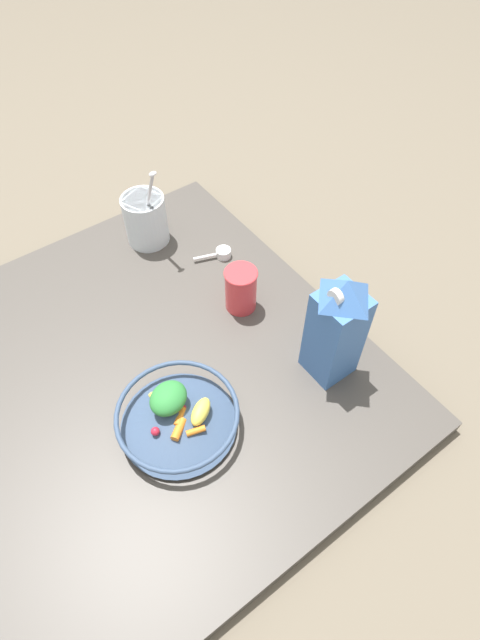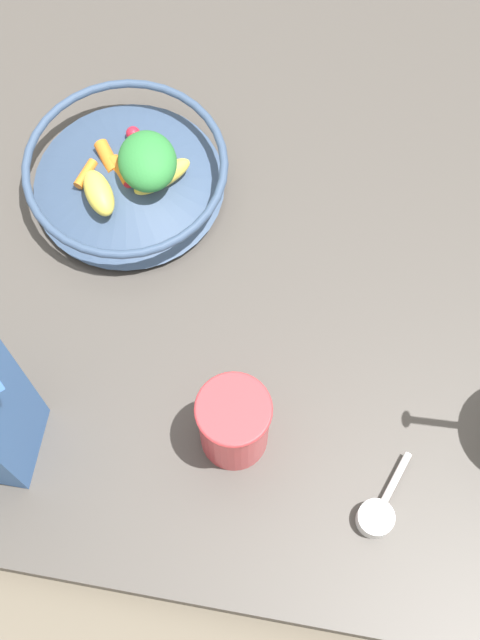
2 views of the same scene
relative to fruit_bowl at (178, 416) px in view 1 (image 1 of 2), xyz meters
The scene contains 7 objects.
ground_plane 0.17m from the fruit_bowl, 169.60° to the right, with size 6.00×6.00×0.00m, color #665B4C.
countertop 0.17m from the fruit_bowl, 169.60° to the right, with size 0.97×0.97×0.04m.
fruit_bowl is the anchor object (origin of this frame).
milk_carton 0.35m from the fruit_bowl, 77.97° to the left, with size 0.09×0.09×0.27m.
yogurt_tub 0.55m from the fruit_bowl, 156.40° to the left, with size 0.14×0.11×0.25m.
drinking_cup 0.33m from the fruit_bowl, 122.21° to the left, with size 0.08×0.08×0.11m.
measuring_scoop 0.48m from the fruit_bowl, 134.98° to the left, with size 0.05×0.09×0.02m.
Camera 1 is at (0.59, -0.14, 0.94)m, focal length 28.00 mm.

